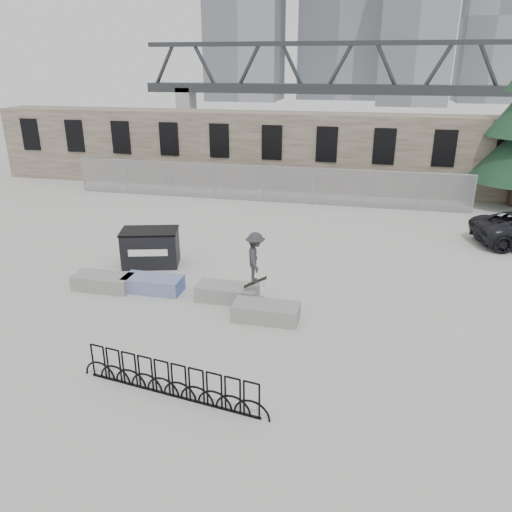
{
  "coord_description": "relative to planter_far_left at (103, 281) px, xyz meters",
  "views": [
    {
      "loc": [
        5.58,
        -14.07,
        7.3
      ],
      "look_at": [
        2.2,
        0.95,
        1.3
      ],
      "focal_mm": 35.0,
      "sensor_mm": 36.0,
      "label": 1
    }
  ],
  "objects": [
    {
      "name": "bike_rack",
      "position": [
        4.5,
        -5.06,
        0.16
      ],
      "size": [
        4.89,
        0.82,
        0.9
      ],
      "rotation": [
        0.0,
        0.0,
        -0.16
      ],
      "color": "black",
      "rests_on": "ground"
    },
    {
      "name": "planter_far_left",
      "position": [
        0.0,
        0.0,
        0.0
      ],
      "size": [
        2.0,
        0.9,
        0.51
      ],
      "color": "gray",
      "rests_on": "ground"
    },
    {
      "name": "chainlink_fence",
      "position": [
        2.97,
        12.49,
        0.76
      ],
      "size": [
        22.06,
        0.06,
        2.02
      ],
      "color": "gray",
      "rests_on": "ground"
    },
    {
      "name": "planter_center_left",
      "position": [
        1.74,
        0.21,
        0.0
      ],
      "size": [
        2.0,
        0.9,
        0.51
      ],
      "color": "#3851AA",
      "rests_on": "ground"
    },
    {
      "name": "planter_center_right",
      "position": [
        4.4,
        0.12,
        0.0
      ],
      "size": [
        2.0,
        0.9,
        0.51
      ],
      "color": "gray",
      "rests_on": "ground"
    },
    {
      "name": "skateboarder",
      "position": [
        5.38,
        -0.07,
        1.36
      ],
      "size": [
        0.84,
        1.16,
        1.83
      ],
      "rotation": [
        0.0,
        0.0,
        1.82
      ],
      "color": "#2F2F32",
      "rests_on": "ground"
    },
    {
      "name": "truss_bridge",
      "position": [
        12.97,
        54.99,
        3.85
      ],
      "size": [
        70.0,
        3.0,
        9.8
      ],
      "color": "#2D3033",
      "rests_on": "ground"
    },
    {
      "name": "ground",
      "position": [
        2.97,
        -0.01,
        -0.28
      ],
      "size": [
        120.0,
        120.0,
        0.0
      ],
      "primitive_type": "plane",
      "color": "#AEAFAA",
      "rests_on": "ground"
    },
    {
      "name": "dumpster",
      "position": [
        0.72,
        2.42,
        0.43
      ],
      "size": [
        2.39,
        1.81,
        1.4
      ],
      "rotation": [
        0.0,
        0.0,
        0.27
      ],
      "color": "black",
      "rests_on": "ground"
    },
    {
      "name": "stone_wall",
      "position": [
        2.97,
        16.23,
        1.98
      ],
      "size": [
        36.0,
        2.58,
        4.5
      ],
      "color": "brown",
      "rests_on": "ground"
    },
    {
      "name": "planter_offset",
      "position": [
        5.9,
        -0.93,
        0.0
      ],
      "size": [
        2.0,
        0.9,
        0.51
      ],
      "color": "gray",
      "rests_on": "ground"
    }
  ]
}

